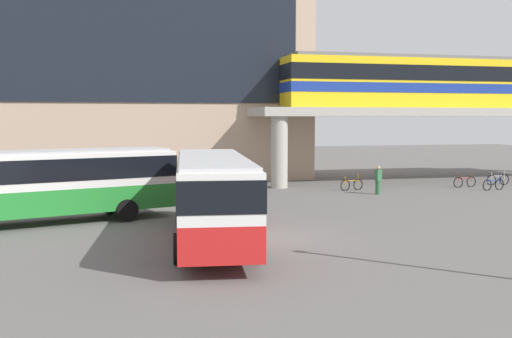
{
  "coord_description": "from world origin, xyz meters",
  "views": [
    {
      "loc": [
        -5.94,
        -22.52,
        4.65
      ],
      "look_at": [
        0.87,
        5.32,
        2.2
      ],
      "focal_mm": 42.4,
      "sensor_mm": 36.0,
      "label": 1
    }
  ],
  "objects": [
    {
      "name": "bus_main",
      "position": [
        -2.25,
        -0.68,
        1.99
      ],
      "size": [
        3.84,
        11.26,
        3.22
      ],
      "color": "red",
      "rests_on": "ground_plane"
    },
    {
      "name": "bicycle_silver",
      "position": [
        20.18,
        13.8,
        0.36
      ],
      "size": [
        1.79,
        0.13,
        1.04
      ],
      "color": "black",
      "rests_on": "ground_plane"
    },
    {
      "name": "elevated_platform",
      "position": [
        17.29,
        18.49,
        4.59
      ],
      "size": [
        26.97,
        7.11,
        5.33
      ],
      "color": "#ADA89E",
      "rests_on": "ground_plane"
    },
    {
      "name": "bicycle_red",
      "position": [
        17.14,
        13.1,
        0.36
      ],
      "size": [
        1.79,
        0.24,
        1.04
      ],
      "color": "black",
      "rests_on": "ground_plane"
    },
    {
      "name": "bicycle_orange",
      "position": [
        9.14,
        13.32,
        0.36
      ],
      "size": [
        1.73,
        0.56,
        1.04
      ],
      "color": "black",
      "rests_on": "ground_plane"
    },
    {
      "name": "station_building",
      "position": [
        -6.62,
        27.75,
        10.53
      ],
      "size": [
        31.27,
        15.36,
        21.06
      ],
      "color": "tan",
      "rests_on": "ground_plane"
    },
    {
      "name": "ground_plane",
      "position": [
        0.0,
        10.0,
        0.0
      ],
      "size": [
        120.0,
        120.0,
        0.0
      ],
      "primitive_type": "plane",
      "color": "#605E5B"
    },
    {
      "name": "bus_secondary",
      "position": [
        -8.5,
        5.1,
        1.99
      ],
      "size": [
        11.3,
        5.71,
        3.22
      ],
      "color": "#268C33",
      "rests_on": "ground_plane"
    },
    {
      "name": "bicycle_blue",
      "position": [
        18.0,
        11.23,
        0.36
      ],
      "size": [
        1.77,
        0.4,
        1.04
      ],
      "color": "black",
      "rests_on": "ground_plane"
    },
    {
      "name": "train",
      "position": [
        18.33,
        18.49,
        7.3
      ],
      "size": [
        24.3,
        2.96,
        3.84
      ],
      "color": "yellow",
      "rests_on": "elevated_platform"
    },
    {
      "name": "pedestrian_at_kerb",
      "position": [
        9.89,
        11.02,
        0.82
      ],
      "size": [
        0.47,
        0.4,
        1.73
      ],
      "color": "#33663F",
      "rests_on": "ground_plane"
    }
  ]
}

